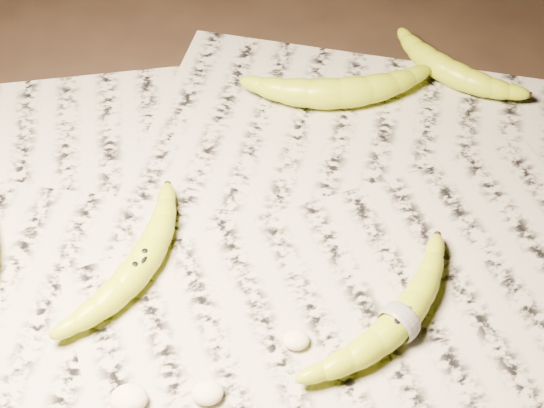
{
  "coord_description": "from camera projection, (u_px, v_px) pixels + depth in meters",
  "views": [
    {
      "loc": [
        -0.01,
        -0.47,
        0.63
      ],
      "look_at": [
        0.03,
        0.03,
        0.05
      ],
      "focal_mm": 50.0,
      "sensor_mm": 36.0,
      "label": 1
    }
  ],
  "objects": [
    {
      "name": "ground",
      "position": [
        247.0,
        259.0,
        0.78
      ],
      "size": [
        3.0,
        3.0,
        0.0
      ],
      "primitive_type": "plane",
      "color": "black",
      "rests_on": "ground"
    },
    {
      "name": "newspaper_patch",
      "position": [
        229.0,
        267.0,
        0.77
      ],
      "size": [
        0.9,
        0.7,
        0.01
      ],
      "primitive_type": "cube",
      "color": "#ABA693",
      "rests_on": "ground"
    },
    {
      "name": "banana_center",
      "position": [
        139.0,
        264.0,
        0.75
      ],
      "size": [
        0.14,
        0.18,
        0.03
      ],
      "primitive_type": null,
      "rotation": [
        0.0,
        0.0,
        1.04
      ],
      "color": "#AEC618",
      "rests_on": "newspaper_patch"
    },
    {
      "name": "banana_taped",
      "position": [
        399.0,
        320.0,
        0.71
      ],
      "size": [
        0.18,
        0.17,
        0.03
      ],
      "primitive_type": null,
      "rotation": [
        0.0,
        0.0,
        0.75
      ],
      "color": "#AEC618",
      "rests_on": "newspaper_patch"
    },
    {
      "name": "banana_upper_a",
      "position": [
        339.0,
        91.0,
        0.92
      ],
      "size": [
        0.2,
        0.06,
        0.04
      ],
      "primitive_type": null,
      "rotation": [
        0.0,
        0.0,
        0.0
      ],
      "color": "#AEC618",
      "rests_on": "newspaper_patch"
    },
    {
      "name": "banana_upper_b",
      "position": [
        449.0,
        69.0,
        0.95
      ],
      "size": [
        0.15,
        0.16,
        0.03
      ],
      "primitive_type": null,
      "rotation": [
        0.0,
        0.0,
        -0.83
      ],
      "color": "#AEC618",
      "rests_on": "newspaper_patch"
    },
    {
      "name": "measuring_tape",
      "position": [
        399.0,
        320.0,
        0.71
      ],
      "size": [
        0.03,
        0.03,
        0.04
      ],
      "primitive_type": "torus",
      "rotation": [
        0.0,
        1.57,
        0.75
      ],
      "color": "white",
      "rests_on": "newspaper_patch"
    },
    {
      "name": "flesh_chunk_a",
      "position": [
        128.0,
        397.0,
        0.66
      ],
      "size": [
        0.03,
        0.03,
        0.02
      ],
      "primitive_type": "ellipsoid",
      "color": "beige",
      "rests_on": "newspaper_patch"
    },
    {
      "name": "flesh_chunk_b",
      "position": [
        207.0,
        391.0,
        0.67
      ],
      "size": [
        0.03,
        0.02,
        0.02
      ],
      "primitive_type": "ellipsoid",
      "color": "beige",
      "rests_on": "newspaper_patch"
    },
    {
      "name": "flesh_chunk_c",
      "position": [
        296.0,
        338.0,
        0.71
      ],
      "size": [
        0.03,
        0.02,
        0.01
      ],
      "primitive_type": "ellipsoid",
      "color": "beige",
      "rests_on": "newspaper_patch"
    }
  ]
}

